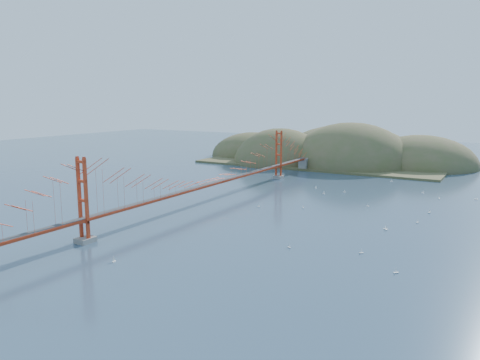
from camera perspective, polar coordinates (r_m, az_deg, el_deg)
The scene contains 21 objects.
ground at distance 88.96m, azimuth -3.72°, elevation -2.60°, with size 320.00×320.00×0.00m, color #334C66.
bridge at distance 87.87m, azimuth -3.70°, elevation 1.89°, with size 2.20×94.40×12.00m.
far_headlands at distance 149.17m, azimuth 11.91°, elevation 2.25°, with size 84.00×58.00×25.00m.
sailboat_8 at distance 87.45m, azimuth 15.31°, elevation -3.05°, with size 0.52×0.46×0.60m.
sailboat_2 at distance 73.07m, azimuth 17.30°, elevation -5.66°, with size 0.59×0.50×0.68m.
sailboat_6 at distance 61.80m, azimuth 6.02°, elevation -8.09°, with size 0.57×0.57×0.63m.
sailboat_7 at distance 103.21m, azimuth 21.42°, elevation -1.44°, with size 0.64×0.64×0.69m.
sailboat_13 at distance 55.74m, azimuth 18.48°, elevation -10.58°, with size 0.61×0.61×0.64m.
sailboat_14 at distance 61.26m, azimuth 14.58°, elevation -8.53°, with size 0.61×0.61×0.64m.
sailboat_12 at distance 115.36m, azimuth 17.97°, elevation -0.11°, with size 0.64×0.55×0.73m.
sailboat_5 at distance 72.80m, azimuth 17.43°, elevation -5.73°, with size 0.53×0.61×0.69m.
sailboat_3 at distance 99.43m, azimuth 12.62°, elevation -1.41°, with size 0.53×0.42×0.62m.
sailboat_17 at distance 100.88m, azimuth 26.82°, elevation -2.07°, with size 0.65×0.58×0.73m.
sailboat_16 at distance 102.86m, azimuth 9.22°, elevation -0.92°, with size 0.63×0.63×0.66m.
sailboat_10 at distance 58.32m, azimuth -15.12°, elevation -9.49°, with size 0.56×0.62×0.70m.
sailboat_9 at distance 86.05m, azimuth 22.09°, elevation -3.63°, with size 0.60×0.60×0.68m.
sailboat_1 at distance 96.97m, azimuth 10.20°, elevation -1.60°, with size 0.71×0.71×0.74m.
sailboat_4 at distance 78.59m, azimuth 20.82°, elevation -4.80°, with size 0.56×0.56×0.58m.
sailboat_15 at distance 98.89m, azimuth 23.12°, elevation -2.03°, with size 0.41×0.50×0.58m.
sailboat_0 at distance 84.25m, azimuth 2.30°, elevation -3.19°, with size 0.44×0.50×0.58m.
sailboat_extra_0 at distance 84.16m, azimuth 7.72°, elevation -3.29°, with size 0.50×0.50×0.56m.
Camera 1 is at (48.77, -71.91, 19.09)m, focal length 35.00 mm.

